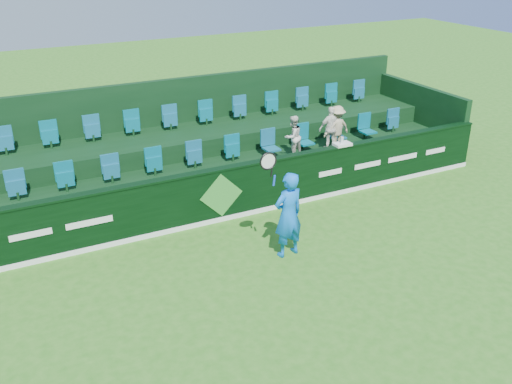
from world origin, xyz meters
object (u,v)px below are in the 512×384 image
towel (342,144)px  tennis_player (288,214)px  spectator_left (293,137)px  spectator_middle (331,129)px  spectator_right (337,128)px  drinks_bottle (342,141)px

towel → tennis_player: bearing=-142.9°
spectator_left → spectator_middle: 1.23m
spectator_middle → spectator_right: bearing=-172.0°
spectator_left → spectator_right: bearing=164.2°
tennis_player → spectator_middle: 4.66m
spectator_middle → towel: (-0.40, -1.12, -0.04)m
spectator_left → spectator_right: spectator_right is taller
tennis_player → spectator_middle: (3.27, 3.29, 0.45)m
towel → drinks_bottle: drinks_bottle is taller
tennis_player → spectator_left: 3.89m
spectator_right → drinks_bottle: (-0.60, -1.12, 0.04)m
spectator_middle → drinks_bottle: spectator_middle is taller
towel → drinks_bottle: bearing=180.0°
spectator_left → towel: size_ratio=2.55×
spectator_right → spectator_left: bearing=-3.3°
spectator_middle → towel: size_ratio=2.76×
tennis_player → towel: tennis_player is taller
spectator_middle → drinks_bottle: (-0.42, -1.12, 0.04)m
drinks_bottle → spectator_right: bearing=61.8°
spectator_right → tennis_player: bearing=40.3°
towel → spectator_right: bearing=62.5°
spectator_left → spectator_right: size_ratio=0.93×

